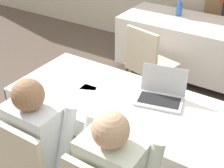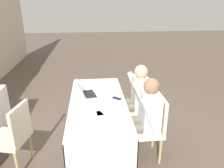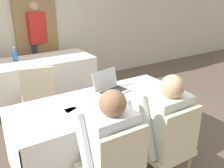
{
  "view_description": "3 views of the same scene",
  "coord_description": "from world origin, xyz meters",
  "px_view_note": "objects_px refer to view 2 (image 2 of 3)",
  "views": [
    {
      "loc": [
        0.95,
        -1.68,
        2.07
      ],
      "look_at": [
        0.0,
        -0.2,
        0.98
      ],
      "focal_mm": 50.0,
      "sensor_mm": 36.0,
      "label": 1
    },
    {
      "loc": [
        -2.74,
        0.07,
        2.06
      ],
      "look_at": [
        0.0,
        -0.2,
        0.98
      ],
      "focal_mm": 35.0,
      "sensor_mm": 36.0,
      "label": 2
    },
    {
      "loc": [
        -1.14,
        -2.0,
        1.82
      ],
      "look_at": [
        0.0,
        -0.2,
        0.98
      ],
      "focal_mm": 40.0,
      "sensor_mm": 36.0,
      "label": 3
    }
  ],
  "objects_px": {
    "cell_phone": "(117,98)",
    "person_white_shirt": "(135,96)",
    "laptop": "(87,93)",
    "chair_near_left": "(151,125)",
    "chair_near_right": "(141,105)",
    "person_checkered_shirt": "(144,115)",
    "chair_far_spare": "(13,135)"
  },
  "relations": [
    {
      "from": "laptop",
      "to": "person_checkered_shirt",
      "type": "distance_m",
      "value": 0.9
    },
    {
      "from": "chair_far_spare",
      "to": "person_white_shirt",
      "type": "relative_size",
      "value": 0.77
    },
    {
      "from": "cell_phone",
      "to": "chair_far_spare",
      "type": "height_order",
      "value": "chair_far_spare"
    },
    {
      "from": "chair_near_right",
      "to": "cell_phone",
      "type": "bearing_deg",
      "value": -61.11
    },
    {
      "from": "person_checkered_shirt",
      "to": "laptop",
      "type": "bearing_deg",
      "value": -124.06
    },
    {
      "from": "person_checkered_shirt",
      "to": "chair_far_spare",
      "type": "bearing_deg",
      "value": -88.24
    },
    {
      "from": "laptop",
      "to": "chair_near_left",
      "type": "xyz_separation_m",
      "value": [
        -0.5,
        -0.84,
        -0.29
      ]
    },
    {
      "from": "chair_far_spare",
      "to": "person_white_shirt",
      "type": "bearing_deg",
      "value": 124.48
    },
    {
      "from": "chair_near_left",
      "to": "chair_near_right",
      "type": "height_order",
      "value": "same"
    },
    {
      "from": "chair_near_left",
      "to": "chair_far_spare",
      "type": "bearing_deg",
      "value": -88.35
    },
    {
      "from": "chair_near_right",
      "to": "person_checkered_shirt",
      "type": "height_order",
      "value": "person_checkered_shirt"
    },
    {
      "from": "chair_near_right",
      "to": "person_checkered_shirt",
      "type": "relative_size",
      "value": 0.77
    },
    {
      "from": "chair_near_right",
      "to": "chair_near_left",
      "type": "bearing_deg",
      "value": 0.0
    },
    {
      "from": "chair_far_spare",
      "to": "person_white_shirt",
      "type": "height_order",
      "value": "person_white_shirt"
    },
    {
      "from": "laptop",
      "to": "chair_near_right",
      "type": "distance_m",
      "value": 0.89
    },
    {
      "from": "cell_phone",
      "to": "person_checkered_shirt",
      "type": "relative_size",
      "value": 0.12
    },
    {
      "from": "person_white_shirt",
      "to": "laptop",
      "type": "bearing_deg",
      "value": -83.76
    },
    {
      "from": "chair_near_left",
      "to": "person_checkered_shirt",
      "type": "height_order",
      "value": "person_checkered_shirt"
    },
    {
      "from": "person_white_shirt",
      "to": "person_checkered_shirt",
      "type": "bearing_deg",
      "value": 0.0
    },
    {
      "from": "chair_near_left",
      "to": "chair_far_spare",
      "type": "relative_size",
      "value": 1.0
    },
    {
      "from": "chair_near_right",
      "to": "chair_far_spare",
      "type": "relative_size",
      "value": 1.0
    },
    {
      "from": "chair_near_left",
      "to": "cell_phone",
      "type": "bearing_deg",
      "value": -129.97
    },
    {
      "from": "chair_far_spare",
      "to": "cell_phone",
      "type": "bearing_deg",
      "value": 120.25
    },
    {
      "from": "chair_near_right",
      "to": "person_checkered_shirt",
      "type": "xyz_separation_m",
      "value": [
        -0.58,
        0.1,
        0.16
      ]
    },
    {
      "from": "laptop",
      "to": "person_white_shirt",
      "type": "relative_size",
      "value": 0.35
    },
    {
      "from": "chair_near_left",
      "to": "chair_far_spare",
      "type": "xyz_separation_m",
      "value": [
        -0.05,
        1.76,
        0.0
      ]
    },
    {
      "from": "laptop",
      "to": "person_white_shirt",
      "type": "xyz_separation_m",
      "value": [
        0.08,
        -0.74,
        -0.13
      ]
    },
    {
      "from": "chair_near_right",
      "to": "person_checkered_shirt",
      "type": "bearing_deg",
      "value": -10.04
    },
    {
      "from": "cell_phone",
      "to": "chair_far_spare",
      "type": "distance_m",
      "value": 1.42
    },
    {
      "from": "chair_near_right",
      "to": "chair_far_spare",
      "type": "height_order",
      "value": "same"
    },
    {
      "from": "chair_near_right",
      "to": "chair_far_spare",
      "type": "bearing_deg",
      "value": -70.26
    },
    {
      "from": "cell_phone",
      "to": "person_white_shirt",
      "type": "bearing_deg",
      "value": -9.94
    }
  ]
}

